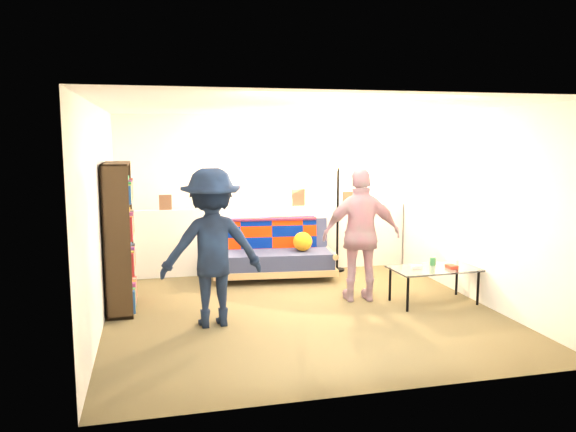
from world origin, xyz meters
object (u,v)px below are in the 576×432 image
(futon_sofa, at_px, (274,254))
(coffee_table, at_px, (434,270))
(person_right, at_px, (362,235))
(person_left, at_px, (212,248))
(floor_lamp, at_px, (338,194))
(bookshelf, at_px, (119,242))

(futon_sofa, xyz_separation_m, coffee_table, (1.66, -1.71, 0.06))
(person_right, bearing_deg, person_left, 21.73)
(coffee_table, bearing_deg, floor_lamp, 108.09)
(bookshelf, distance_m, coffee_table, 3.85)
(floor_lamp, bearing_deg, coffee_table, -71.91)
(coffee_table, relative_size, person_left, 0.63)
(futon_sofa, height_order, coffee_table, futon_sofa)
(bookshelf, relative_size, person_right, 1.05)
(bookshelf, bearing_deg, futon_sofa, 26.62)
(floor_lamp, bearing_deg, person_left, -135.74)
(person_left, bearing_deg, person_right, -168.99)
(person_left, distance_m, person_right, 1.98)
(coffee_table, bearing_deg, person_right, 158.77)
(futon_sofa, distance_m, person_right, 1.67)
(person_left, xyz_separation_m, person_right, (1.92, 0.49, -0.03))
(person_left, bearing_deg, floor_lamp, -139.04)
(coffee_table, xyz_separation_m, person_left, (-2.76, -0.16, 0.45))
(person_left, bearing_deg, futon_sofa, -123.86)
(bookshelf, distance_m, floor_lamp, 3.41)
(futon_sofa, height_order, person_left, person_left)
(bookshelf, height_order, coffee_table, bookshelf)
(bookshelf, distance_m, person_left, 1.30)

